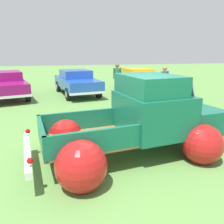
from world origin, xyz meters
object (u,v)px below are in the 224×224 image
(spectator_0, at_px, (117,77))
(show_car_2, at_px, (138,79))
(lane_cone_1, at_px, (193,118))
(lane_cone_0, at_px, (79,123))
(spectator_1, at_px, (164,82))
(vintage_pickup_truck, at_px, (142,124))
(show_car_1, at_px, (76,81))
(show_car_0, at_px, (7,84))

(spectator_0, bearing_deg, show_car_2, -78.14)
(spectator_0, relative_size, lane_cone_1, 2.85)
(lane_cone_1, bearing_deg, lane_cone_0, 173.99)
(spectator_1, relative_size, lane_cone_0, 2.84)
(spectator_1, bearing_deg, vintage_pickup_truck, -49.54)
(show_car_2, relative_size, spectator_0, 2.65)
(spectator_0, height_order, spectator_1, spectator_0)
(vintage_pickup_truck, distance_m, show_car_1, 8.46)
(show_car_0, distance_m, lane_cone_0, 7.28)
(show_car_2, bearing_deg, show_car_0, -91.15)
(lane_cone_1, bearing_deg, show_car_0, 134.77)
(spectator_1, height_order, lane_cone_1, spectator_1)
(spectator_0, height_order, lane_cone_1, spectator_0)
(show_car_1, relative_size, spectator_0, 2.69)
(vintage_pickup_truck, height_order, show_car_0, vintage_pickup_truck)
(show_car_2, distance_m, spectator_1, 3.41)
(spectator_1, bearing_deg, show_car_1, -145.92)
(vintage_pickup_truck, bearing_deg, lane_cone_0, 119.42)
(vintage_pickup_truck, relative_size, show_car_0, 0.96)
(show_car_1, xyz_separation_m, lane_cone_1, (3.13, -7.00, -0.47))
(vintage_pickup_truck, xyz_separation_m, spectator_0, (1.65, 7.99, 0.28))
(vintage_pickup_truck, height_order, lane_cone_1, vintage_pickup_truck)
(vintage_pickup_truck, distance_m, lane_cone_1, 2.83)
(vintage_pickup_truck, bearing_deg, spectator_0, 71.53)
(show_car_1, bearing_deg, lane_cone_1, 15.76)
(show_car_1, height_order, spectator_0, spectator_0)
(vintage_pickup_truck, relative_size, lane_cone_1, 7.63)
(vintage_pickup_truck, xyz_separation_m, show_car_0, (-4.48, 8.37, 0.03))
(show_car_1, height_order, spectator_1, spectator_1)
(lane_cone_1, bearing_deg, vintage_pickup_truck, -149.25)
(vintage_pickup_truck, xyz_separation_m, show_car_1, (-0.72, 8.43, 0.03))
(vintage_pickup_truck, height_order, spectator_0, vintage_pickup_truck)
(show_car_1, bearing_deg, spectator_1, 43.31)
(spectator_0, distance_m, spectator_1, 3.19)
(show_car_2, relative_size, lane_cone_1, 7.55)
(spectator_0, bearing_deg, vintage_pickup_truck, 157.31)
(show_car_0, height_order, spectator_1, spectator_1)
(show_car_1, height_order, show_car_2, same)
(show_car_1, distance_m, lane_cone_0, 6.65)
(show_car_0, relative_size, show_car_1, 1.03)
(lane_cone_1, bearing_deg, spectator_1, 77.02)
(show_car_0, distance_m, spectator_1, 8.37)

